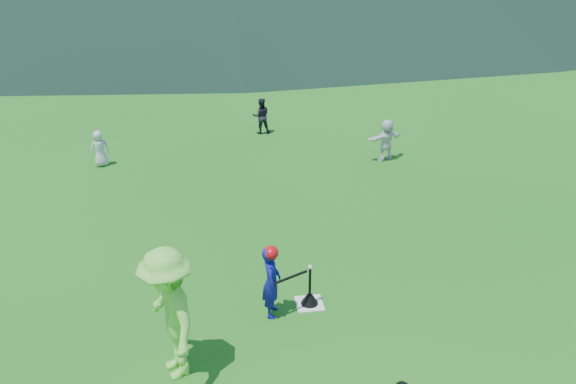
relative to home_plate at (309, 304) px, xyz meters
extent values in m
plane|color=#196316|center=(0.00, 0.00, -0.01)|extent=(120.00, 120.00, 0.00)
cube|color=silver|center=(0.00, 0.00, 0.00)|extent=(0.45, 0.45, 0.02)
sphere|color=white|center=(0.00, 0.00, 0.73)|extent=(0.08, 0.08, 0.08)
imported|color=navy|center=(-0.66, -0.15, 0.61)|extent=(0.36, 0.49, 1.25)
imported|color=#78E944|center=(-2.17, -1.26, 0.99)|extent=(1.12, 1.47, 2.01)
imported|color=beige|center=(-4.35, 6.65, 0.47)|extent=(0.54, 0.44, 0.96)
imported|color=black|center=(0.07, 8.55, 0.53)|extent=(0.54, 0.43, 1.08)
imported|color=white|center=(3.15, 5.96, 0.56)|extent=(1.10, 0.66, 1.13)
cone|color=black|center=(0.00, 0.00, 0.10)|extent=(0.30, 0.30, 0.18)
cylinder|color=black|center=(0.00, 0.00, 0.44)|extent=(0.04, 0.04, 0.50)
ellipsoid|color=#B20B10|center=(-0.66, -0.15, 1.16)|extent=(0.24, 0.26, 0.22)
cylinder|color=black|center=(-0.36, -0.19, 0.69)|extent=(0.59, 0.29, 0.07)
cube|color=gray|center=(0.00, 28.00, 0.59)|extent=(70.00, 0.03, 1.20)
cube|color=yellow|center=(0.00, 28.00, 1.23)|extent=(70.00, 0.08, 0.08)
cylinder|color=gray|center=(0.00, 28.00, 0.59)|extent=(0.07, 0.07, 1.30)
camera|label=1|loc=(-1.47, -7.54, 5.79)|focal=35.00mm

